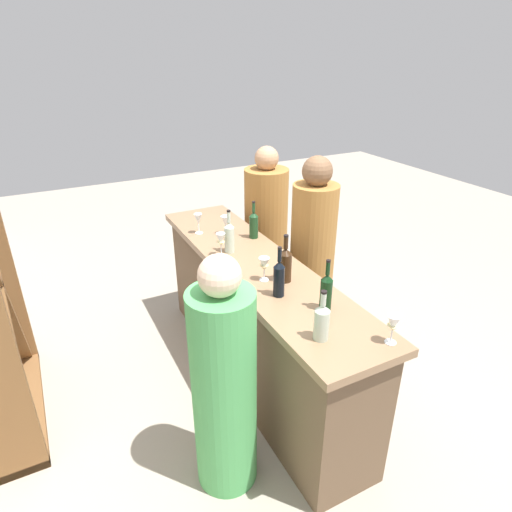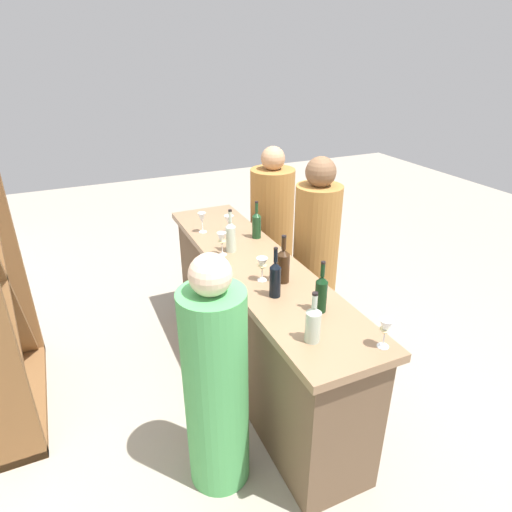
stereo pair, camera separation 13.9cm
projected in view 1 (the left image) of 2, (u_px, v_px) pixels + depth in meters
ground_plane at (256, 374)px, 3.46m from camera, size 12.00×12.00×0.00m
bar_counter at (256, 321)px, 3.24m from camera, size 2.45×0.55×0.99m
wine_bottle_leftmost_clear_pale at (322, 321)px, 2.20m from camera, size 0.08×0.08×0.28m
wine_bottle_second_left_dark_green at (326, 291)px, 2.44m from camera, size 0.07×0.07×0.31m
wine_bottle_center_near_black at (279, 278)px, 2.58m from camera, size 0.07×0.07×0.32m
wine_bottle_second_right_amber_brown at (285, 264)px, 2.74m from camera, size 0.08×0.08×0.32m
wine_bottle_rightmost_clear_pale at (229, 236)px, 3.13m from camera, size 0.07×0.07×0.32m
wine_bottle_far_right_olive_green at (254, 224)px, 3.37m from camera, size 0.07×0.07×0.30m
wine_glass_near_left at (393, 325)px, 2.16m from camera, size 0.07×0.07×0.16m
wine_glass_near_center at (226, 222)px, 3.44m from camera, size 0.07×0.07×0.15m
wine_glass_near_right at (264, 265)px, 2.76m from camera, size 0.07×0.07×0.16m
wine_glass_far_left at (198, 220)px, 3.45m from camera, size 0.06×0.06×0.16m
wine_glass_far_center at (221, 240)px, 3.07m from camera, size 0.07×0.07×0.17m
person_left_guest at (312, 264)px, 3.52m from camera, size 0.42×0.42×1.63m
person_center_guest at (266, 237)px, 4.11m from camera, size 0.42×0.42×1.57m
person_right_guest at (224, 387)px, 2.37m from camera, size 0.45×0.45×1.47m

